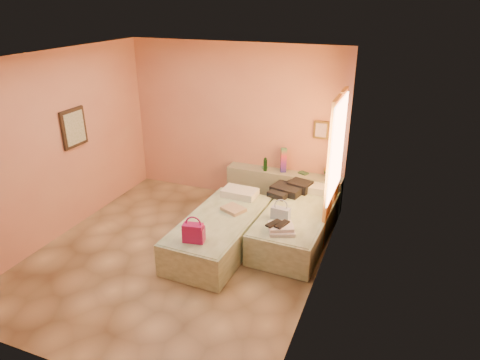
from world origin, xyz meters
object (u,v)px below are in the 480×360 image
at_px(bed_right, 297,225).
at_px(towel_stack, 282,229).
at_px(water_bottle, 265,165).
at_px(green_book, 303,173).
at_px(bed_left, 220,233).
at_px(headboard_ledge, 283,189).
at_px(flower_vase, 329,172).
at_px(blue_handbag, 281,213).
at_px(magenta_handbag, 194,232).

bearing_deg(bed_right, towel_stack, -91.40).
bearing_deg(water_bottle, green_book, 9.64).
bearing_deg(bed_left, bed_right, 34.96).
height_order(headboard_ledge, towel_stack, headboard_ledge).
height_order(headboard_ledge, bed_right, headboard_ledge).
bearing_deg(headboard_ledge, flower_vase, -0.86).
bearing_deg(towel_stack, blue_handbag, 109.07).
bearing_deg(bed_right, bed_left, -145.04).
height_order(bed_right, water_bottle, water_bottle).
height_order(flower_vase, magenta_handbag, flower_vase).
xyz_separation_m(flower_vase, magenta_handbag, (-1.31, -2.40, -0.14)).
bearing_deg(bed_left, headboard_ledge, 76.32).
bearing_deg(magenta_handbag, water_bottle, 74.08).
xyz_separation_m(magenta_handbag, towel_stack, (1.01, 0.65, -0.08)).
relative_size(water_bottle, flower_vase, 0.93).
distance_m(green_book, blue_handbag, 1.45).
xyz_separation_m(bed_right, flower_vase, (0.25, 1.04, 0.53)).
distance_m(headboard_ledge, blue_handbag, 1.46).
xyz_separation_m(blue_handbag, towel_stack, (0.13, -0.37, -0.04)).
bearing_deg(magenta_handbag, flower_vase, 50.41).
height_order(headboard_ledge, water_bottle, water_bottle).
bearing_deg(bed_left, blue_handbag, 22.22).
distance_m(headboard_ledge, bed_right, 1.18).
relative_size(green_book, magenta_handbag, 0.57).
xyz_separation_m(bed_right, water_bottle, (-0.85, 0.99, 0.52)).
distance_m(green_book, towel_stack, 1.82).
relative_size(water_bottle, magenta_handbag, 0.83).
bearing_deg(magenta_handbag, green_book, 59.67).
distance_m(bed_left, flower_vase, 2.17).
bearing_deg(bed_left, green_book, 67.09).
xyz_separation_m(headboard_ledge, green_book, (0.34, 0.05, 0.34)).
bearing_deg(bed_right, headboard_ledge, 118.51).
bearing_deg(water_bottle, magenta_handbag, -94.98).
relative_size(water_bottle, blue_handbag, 0.85).
height_order(headboard_ledge, blue_handbag, blue_handbag).
distance_m(headboard_ledge, water_bottle, 0.55).
height_order(bed_right, flower_vase, flower_vase).
bearing_deg(flower_vase, green_book, 171.84).
bearing_deg(headboard_ledge, bed_left, -105.62).
relative_size(water_bottle, green_book, 1.48).
distance_m(flower_vase, magenta_handbag, 2.74).
relative_size(magenta_handbag, towel_stack, 0.80).
distance_m(bed_left, bed_right, 1.19).
height_order(bed_right, blue_handbag, blue_handbag).
height_order(bed_left, water_bottle, water_bottle).
relative_size(headboard_ledge, magenta_handbag, 7.32).
bearing_deg(bed_right, water_bottle, 132.62).
bearing_deg(green_book, bed_left, -90.08).
relative_size(flower_vase, blue_handbag, 0.91).
height_order(flower_vase, towel_stack, flower_vase).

